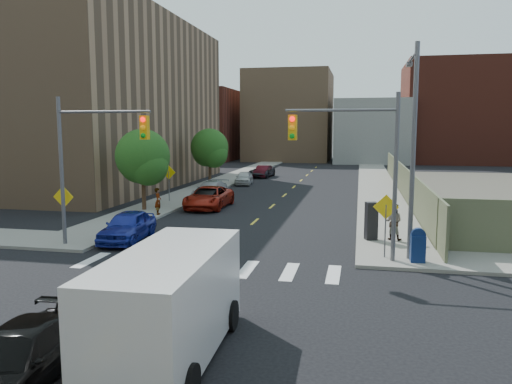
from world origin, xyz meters
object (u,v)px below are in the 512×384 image
at_px(parked_car_blue, 128,226).
at_px(black_sedan, 16,359).
at_px(parked_car_grey, 262,171).
at_px(pedestrian_east, 393,222).
at_px(parked_car_white, 244,178).
at_px(cargo_van, 172,299).
at_px(mailbox, 418,246).
at_px(pedestrian_west, 158,201).
at_px(payphone, 371,221).
at_px(parked_car_maroon, 263,171).
at_px(parked_car_black, 207,198).
at_px(parked_car_red, 209,197).
at_px(parked_car_silver, 210,190).

distance_m(parked_car_blue, black_sedan, 14.15).
xyz_separation_m(parked_car_grey, pedestrian_east, (12.57, -30.69, 0.39)).
distance_m(parked_car_white, cargo_van, 37.19).
xyz_separation_m(mailbox, pedestrian_west, (-14.78, 8.35, 0.16)).
bearing_deg(parked_car_white, payphone, -68.94).
height_order(parked_car_white, cargo_van, cargo_van).
distance_m(black_sedan, pedestrian_west, 20.90).
distance_m(mailbox, pedestrian_east, 4.06).
distance_m(parked_car_maroon, pedestrian_east, 32.91).
distance_m(parked_car_grey, payphone, 32.95).
relative_size(payphone, pedestrian_east, 1.03).
height_order(parked_car_black, pedestrian_west, pedestrian_west).
xyz_separation_m(parked_car_red, cargo_van, (5.83, -21.92, 0.65)).
bearing_deg(parked_car_silver, payphone, -44.73).
xyz_separation_m(parked_car_white, black_sedan, (4.03, -38.84, -0.00)).
bearing_deg(payphone, black_sedan, -135.71).
bearing_deg(pedestrian_west, parked_car_white, -18.71).
height_order(parked_car_maroon, parked_car_grey, parked_car_maroon).
relative_size(black_sedan, mailbox, 3.22).
height_order(parked_car_black, mailbox, mailbox).
xyz_separation_m(parked_car_blue, pedestrian_west, (-1.19, 6.67, 0.24)).
relative_size(parked_car_red, black_sedan, 1.20).
height_order(parked_car_blue, parked_car_red, parked_car_red).
xyz_separation_m(parked_car_black, black_sedan, (3.32, -24.41, -0.04)).
distance_m(cargo_van, payphone, 14.34).
bearing_deg(parked_car_white, parked_car_grey, 82.19).
bearing_deg(parked_car_blue, parked_car_silver, 87.39).
height_order(parked_car_black, parked_car_white, parked_car_black).
height_order(parked_car_silver, parked_car_grey, parked_car_silver).
bearing_deg(parked_car_blue, mailbox, -11.14).
height_order(parked_car_blue, pedestrian_west, pedestrian_west).
height_order(parked_car_grey, pedestrian_east, pedestrian_east).
bearing_deg(parked_car_grey, payphone, -65.32).
distance_m(parked_car_blue, parked_car_black, 10.88).
bearing_deg(parked_car_silver, pedestrian_east, -41.97).
distance_m(parked_car_maroon, pedestrian_west, 26.19).
bearing_deg(parked_car_red, pedestrian_west, -117.70).
bearing_deg(pedestrian_east, black_sedan, 74.90).
xyz_separation_m(parked_car_silver, parked_car_grey, (0.68, 17.72, -0.02)).
relative_size(parked_car_black, parked_car_maroon, 1.06).
bearing_deg(parked_car_maroon, parked_car_black, -85.41).
relative_size(parked_car_red, parked_car_maroon, 1.35).
xyz_separation_m(parked_car_grey, payphone, (11.52, -30.87, 0.42)).
height_order(parked_car_black, parked_car_maroon, parked_car_black).
relative_size(parked_car_white, pedestrian_east, 2.15).
bearing_deg(mailbox, parked_car_white, 114.08).
bearing_deg(mailbox, payphone, 112.50).
distance_m(parked_car_white, black_sedan, 39.05).
bearing_deg(payphone, parked_car_blue, 170.81).
bearing_deg(parked_car_blue, payphone, 6.16).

